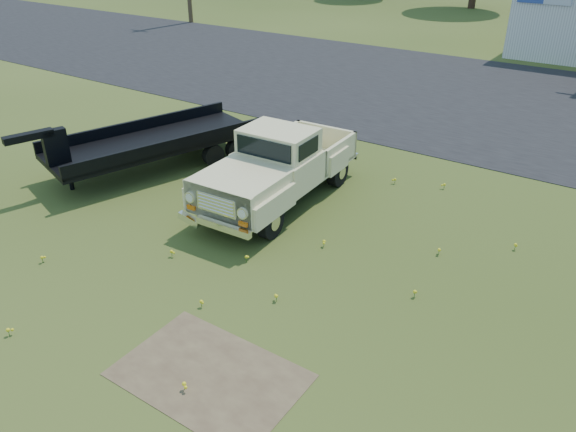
# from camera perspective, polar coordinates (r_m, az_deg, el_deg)

# --- Properties ---
(ground) EXTENTS (140.00, 140.00, 0.00)m
(ground) POSITION_cam_1_polar(r_m,az_deg,el_deg) (12.19, -4.01, -4.85)
(ground) COLOR #344616
(ground) RESTS_ON ground
(asphalt_lot) EXTENTS (90.00, 14.00, 0.02)m
(asphalt_lot) POSITION_cam_1_polar(r_m,az_deg,el_deg) (24.74, 18.15, 11.35)
(asphalt_lot) COLOR black
(asphalt_lot) RESTS_ON ground
(dirt_patch_a) EXTENTS (3.00, 2.00, 0.01)m
(dirt_patch_a) POSITION_cam_1_polar(r_m,az_deg,el_deg) (9.64, -7.98, -15.71)
(dirt_patch_a) COLOR brown
(dirt_patch_a) RESTS_ON ground
(dirt_patch_b) EXTENTS (2.20, 1.60, 0.01)m
(dirt_patch_b) POSITION_cam_1_polar(r_m,az_deg,el_deg) (15.69, -1.99, 3.21)
(dirt_patch_b) COLOR brown
(dirt_patch_b) RESTS_ON ground
(vintage_pickup_truck) EXTENTS (2.34, 5.57, 1.99)m
(vintage_pickup_truck) POSITION_cam_1_polar(r_m,az_deg,el_deg) (14.36, -0.95, 5.11)
(vintage_pickup_truck) COLOR beige
(vintage_pickup_truck) RESTS_ON ground
(flatbed_trailer) EXTENTS (4.14, 7.03, 1.82)m
(flatbed_trailer) POSITION_cam_1_polar(r_m,az_deg,el_deg) (16.96, -13.55, 7.72)
(flatbed_trailer) COLOR black
(flatbed_trailer) RESTS_ON ground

